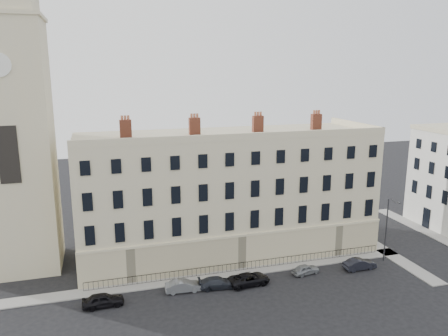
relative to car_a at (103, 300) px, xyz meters
The scene contains 14 objects.
ground 21.69m from the car_a, ahead, with size 160.00×160.00×0.00m, color black.
terrace 19.79m from the car_a, 32.74° to the left, with size 36.22×12.22×17.00m.
church_tower 23.24m from the car_a, 124.86° to the left, with size 8.00×8.13×44.00m.
pavement_terrace 12.01m from the car_a, 14.88° to the left, with size 48.00×2.00×0.12m, color gray.
pavement_east_return 35.13m from the car_a, ahead, with size 2.00×24.00×0.12m, color gray.
pavement_adjacent 45.32m from the car_a, 10.27° to the left, with size 2.00×20.00×0.12m, color gray.
railings 15.97m from the car_a, 12.58° to the left, with size 35.00×0.04×0.96m.
car_a is the anchor object (origin of this frame).
car_b 8.09m from the car_a, ahead, with size 1.31×3.77×1.24m, color slate.
car_c 11.67m from the car_a, ahead, with size 1.66×4.09×1.19m, color #22252D.
car_d 15.12m from the car_a, ahead, with size 2.09×4.54×1.26m, color black.
car_e 22.08m from the car_a, ahead, with size 1.31×3.26×1.11m, color gray.
car_f 28.59m from the car_a, ahead, with size 1.35×3.86×1.27m, color black.
streetlamp 33.00m from the car_a, ahead, with size 0.69×1.61×7.76m.
Camera 1 is at (-21.22, -38.34, 22.45)m, focal length 35.00 mm.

